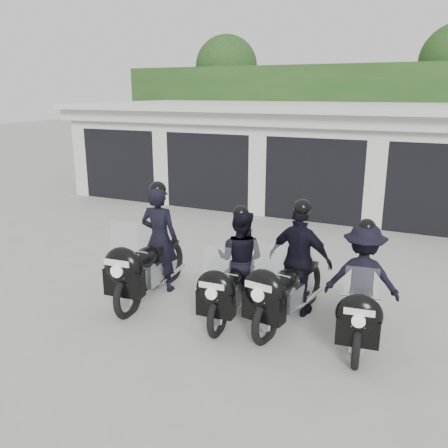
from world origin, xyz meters
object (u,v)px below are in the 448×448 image
at_px(police_bike_b, 237,268).
at_px(police_bike_c, 294,269).
at_px(police_bike_a, 151,252).
at_px(police_bike_d, 362,287).

relative_size(police_bike_b, police_bike_c, 0.92).
distance_m(police_bike_a, police_bike_d, 3.40).
relative_size(police_bike_c, police_bike_d, 1.09).
bearing_deg(police_bike_c, police_bike_a, -165.54).
bearing_deg(police_bike_d, police_bike_a, 174.33).
xyz_separation_m(police_bike_a, police_bike_b, (1.52, 0.06, -0.05)).
xyz_separation_m(police_bike_a, police_bike_d, (3.39, 0.13, -0.05)).
bearing_deg(police_bike_c, police_bike_d, 1.87).
bearing_deg(police_bike_b, police_bike_c, 7.89).
bearing_deg(police_bike_b, police_bike_d, -2.01).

